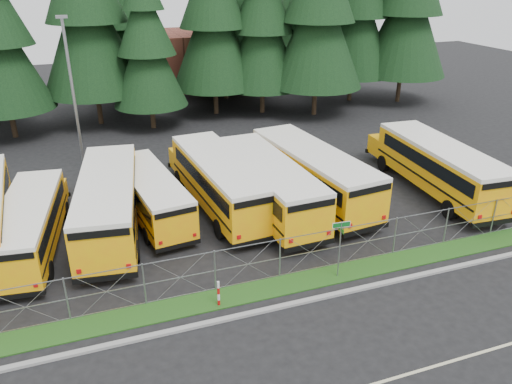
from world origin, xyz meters
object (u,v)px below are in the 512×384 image
Objects in this scene: striped_bollard at (219,294)px; bus_east at (435,168)px; bus_4 at (219,183)px; bus_3 at (150,195)px; street_sign at (340,238)px; bus_2 at (110,203)px; light_standard at (73,90)px; bus_5 at (265,185)px; bus_1 at (32,226)px; bus_6 at (309,174)px.

bus_east is at bearing 23.05° from striped_bollard.
striped_bollard is at bearing -110.51° from bus_4.
striped_bollard is (1.35, -9.10, -0.71)m from bus_3.
bus_4 is 9.96× the size of striped_bollard.
street_sign is (7.01, -8.86, 0.72)m from bus_3.
bus_2 is 1.19× the size of light_standard.
light_standard reaches higher than bus_4.
bus_4 is (3.90, -0.13, 0.25)m from bus_3.
light_standard is at bearing 120.26° from street_sign.
bus_3 is (2.22, 0.86, -0.27)m from bus_2.
bus_2 is 10.04× the size of striped_bollard.
bus_4 is 13.39m from bus_east.
bus_2 reaches higher than bus_3.
bus_4 reaches higher than bus_5.
bus_1 is 10.49m from striped_bollard.
bus_4 is 0.97× the size of bus_6.
bus_1 is 0.83× the size of bus_6.
bus_4 is at bearing 109.58° from street_sign.
bus_6 reaches higher than bus_4.
bus_6 is 11.56m from striped_bollard.
bus_1 is 10.03m from bus_4.
bus_2 is 1.00× the size of bus_east.
street_sign is 20.74m from light_standard.
bus_1 is at bearing 151.06° from street_sign.
bus_5 is 10.85m from bus_east.
bus_1 is at bearing -171.96° from bus_3.
bus_5 is 0.97× the size of bus_6.
bus_east is at bearing -14.40° from bus_4.
bus_5 is 4.24× the size of street_sign.
bus_5 is at bearing -19.45° from bus_3.
bus_3 is 0.84× the size of bus_4.
light_standard reaches higher than street_sign.
light_standard is at bearing 154.95° from bus_east.
striped_bollard is at bearing -140.06° from bus_6.
bus_4 is at bearing -51.14° from light_standard.
bus_east is (7.79, -1.63, -0.03)m from bus_6.
light_standard is at bearing 130.80° from bus_5.
bus_5 is at bearing 4.37° from bus_2.
striped_bollard is (-7.95, -8.33, -1.01)m from bus_6.
light_standard reaches higher than bus_2.
bus_6 is 16.29m from light_standard.
street_sign is 5.84m from striped_bollard.
light_standard is at bearing 103.07° from bus_3.
light_standard is (-7.20, 8.93, 3.94)m from bus_4.
bus_5 is 7.57m from street_sign.
bus_6 is at bearing -37.24° from light_standard.
bus_3 is at bearing 28.78° from bus_2.
bus_5 reaches higher than street_sign.
light_standard reaches higher than bus_5.
bus_east reaches higher than street_sign.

